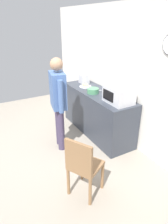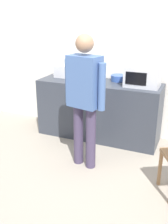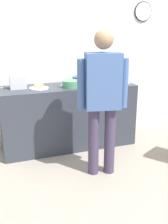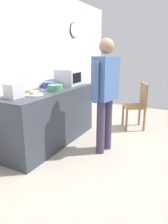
# 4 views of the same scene
# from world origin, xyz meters

# --- Properties ---
(ground_plane) EXTENTS (6.00, 6.00, 0.00)m
(ground_plane) POSITION_xyz_m (0.00, 0.00, 0.00)
(ground_plane) COLOR #9E9384
(back_wall) EXTENTS (5.40, 0.13, 2.60)m
(back_wall) POSITION_xyz_m (0.00, 1.60, 1.30)
(back_wall) COLOR silver
(back_wall) RESTS_ON ground_plane
(kitchen_counter) EXTENTS (1.96, 0.62, 0.93)m
(kitchen_counter) POSITION_xyz_m (-0.19, 1.22, 0.47)
(kitchen_counter) COLOR #333842
(kitchen_counter) RESTS_ON ground_plane
(microwave) EXTENTS (0.50, 0.39, 0.30)m
(microwave) POSITION_xyz_m (0.49, 1.24, 1.08)
(microwave) COLOR silver
(microwave) RESTS_ON kitchen_counter
(sandwich_plate) EXTENTS (0.26, 0.26, 0.07)m
(sandwich_plate) POSITION_xyz_m (-0.62, 1.18, 0.95)
(sandwich_plate) COLOR white
(sandwich_plate) RESTS_ON kitchen_counter
(salad_bowl) EXTENTS (0.24, 0.24, 0.10)m
(salad_bowl) POSITION_xyz_m (-0.18, 1.11, 0.98)
(salad_bowl) COLOR #4C8E60
(salad_bowl) RESTS_ON kitchen_counter
(cereal_bowl) EXTENTS (0.24, 0.24, 0.09)m
(cereal_bowl) POSITION_xyz_m (0.07, 1.41, 0.98)
(cereal_bowl) COLOR #33519E
(cereal_bowl) RESTS_ON kitchen_counter
(toaster) EXTENTS (0.22, 0.18, 0.20)m
(toaster) POSITION_xyz_m (-0.89, 1.29, 1.03)
(toaster) COLOR silver
(toaster) RESTS_ON kitchen_counter
(spoon_utensil) EXTENTS (0.09, 0.16, 0.01)m
(spoon_utensil) POSITION_xyz_m (-0.26, 1.28, 0.94)
(spoon_utensil) COLOR silver
(spoon_utensil) RESTS_ON kitchen_counter
(person_standing) EXTENTS (0.58, 0.32, 1.73)m
(person_standing) POSITION_xyz_m (-0.04, 0.29, 1.01)
(person_standing) COLOR #413652
(person_standing) RESTS_ON ground_plane
(wooden_chair) EXTENTS (0.54, 0.54, 0.94)m
(wooden_chair) POSITION_xyz_m (1.25, 0.08, 0.52)
(wooden_chair) COLOR olive
(wooden_chair) RESTS_ON ground_plane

